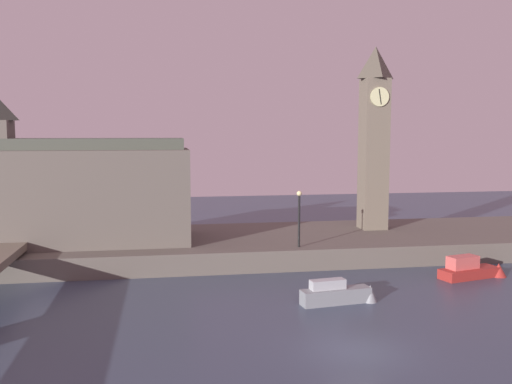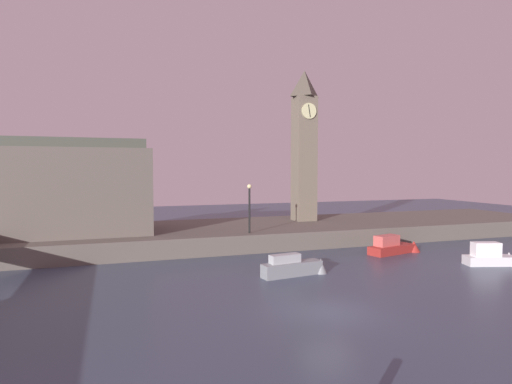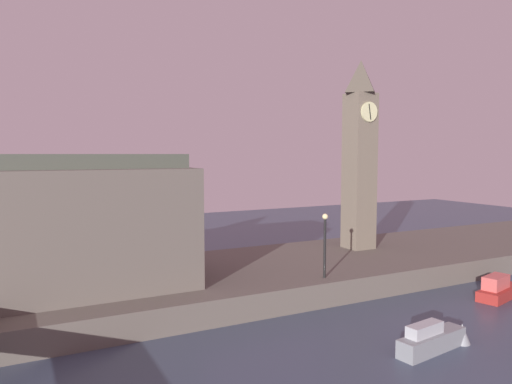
% 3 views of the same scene
% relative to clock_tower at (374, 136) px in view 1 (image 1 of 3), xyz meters
% --- Properties ---
extents(ground_plane, '(120.00, 120.00, 0.00)m').
position_rel_clock_tower_xyz_m(ground_plane, '(-8.93, -21.57, -9.22)').
color(ground_plane, '#384256').
extents(far_embankment, '(70.00, 12.00, 1.50)m').
position_rel_clock_tower_xyz_m(far_embankment, '(-8.93, -1.57, -8.47)').
color(far_embankment, '#5B544C').
rests_on(far_embankment, ground).
extents(clock_tower, '(2.22, 2.27, 14.98)m').
position_rel_clock_tower_xyz_m(clock_tower, '(0.00, 0.00, 0.00)').
color(clock_tower, '#6B6051').
rests_on(clock_tower, far_embankment).
extents(parliament_hall, '(14.75, 6.89, 10.83)m').
position_rel_clock_tower_xyz_m(parliament_hall, '(-23.11, -2.04, -3.95)').
color(parliament_hall, '#5B544C').
rests_on(parliament_hall, far_embankment).
extents(streetlamp, '(0.36, 0.36, 3.98)m').
position_rel_clock_tower_xyz_m(streetlamp, '(-7.87, -6.42, -5.25)').
color(streetlamp, black).
rests_on(streetlamp, far_embankment).
extents(boat_cruiser_grey, '(4.54, 1.49, 1.42)m').
position_rel_clock_tower_xyz_m(boat_cruiser_grey, '(-7.53, -14.80, -8.68)').
color(boat_cruiser_grey, gray).
rests_on(boat_cruiser_grey, ground).
extents(boat_dinghy_red, '(5.03, 2.34, 1.64)m').
position_rel_clock_tower_xyz_m(boat_dinghy_red, '(2.95, -10.87, -8.72)').
color(boat_dinghy_red, maroon).
rests_on(boat_dinghy_red, ground).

